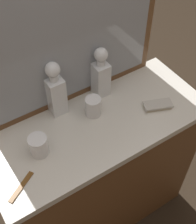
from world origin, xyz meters
name	(u,v)px	position (x,y,z in m)	size (l,w,h in m)	color
ground_plane	(98,208)	(0.00, 0.00, 0.00)	(6.00, 6.00, 0.00)	#2D2319
dresser	(98,174)	(0.00, 0.00, 0.47)	(1.10, 0.47, 0.94)	brown
dresser_mirror	(70,32)	(0.00, 0.22, 1.32)	(0.91, 0.03, 0.77)	brown
crystal_decanter_far_left	(101,76)	(0.12, 0.17, 1.05)	(0.07, 0.07, 0.28)	white
crystal_decanter_far_right	(56,93)	(-0.12, 0.18, 1.06)	(0.08, 0.08, 0.30)	white
crystal_tumbler_left	(93,107)	(0.01, 0.06, 0.98)	(0.08, 0.08, 0.10)	white
crystal_tumbler_center	(39,146)	(-0.30, 0.00, 0.98)	(0.08, 0.08, 0.10)	white
silver_brush_far_right	(158,105)	(0.31, -0.07, 0.95)	(0.15, 0.11, 0.02)	#B7A88C
tortoiseshell_comb	(21,187)	(-0.44, -0.11, 0.94)	(0.14, 0.10, 0.01)	brown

